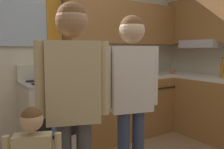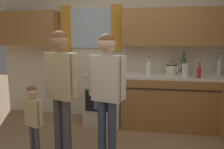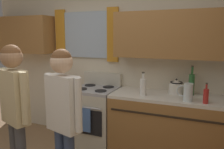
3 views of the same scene
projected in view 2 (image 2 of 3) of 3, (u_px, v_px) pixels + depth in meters
name	position (u px, v px, depth m)	size (l,w,h in m)	color
back_wall_unit	(120.00, 42.00, 4.02)	(4.60, 0.42, 2.60)	beige
kitchen_counter_run	(211.00, 110.00, 3.29)	(2.16, 1.99, 0.90)	#9E6B38
stove_oven	(104.00, 97.00, 3.95)	(0.64, 0.67, 1.10)	beige
bottle_milk_white	(148.00, 68.00, 3.61)	(0.08, 0.08, 0.31)	white
bottle_sauce_red	(199.00, 72.00, 3.41)	(0.06, 0.06, 0.25)	red
bottle_tall_clear	(219.00, 67.00, 3.68)	(0.07, 0.07, 0.37)	silver
bottle_wine_green	(183.00, 65.00, 3.76)	(0.08, 0.08, 0.39)	#2D6633
stovetop_kettle	(172.00, 68.00, 3.81)	(0.27, 0.20, 0.21)	silver
water_pitcher	(185.00, 70.00, 3.46)	(0.19, 0.11, 0.22)	silver
adult_holding_child	(61.00, 81.00, 2.63)	(0.47, 0.27, 1.60)	#4C4C51
adult_in_plaid	(107.00, 83.00, 2.60)	(0.47, 0.24, 1.56)	#38476B
small_child	(33.00, 115.00, 2.62)	(0.30, 0.17, 0.96)	#4C4C56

